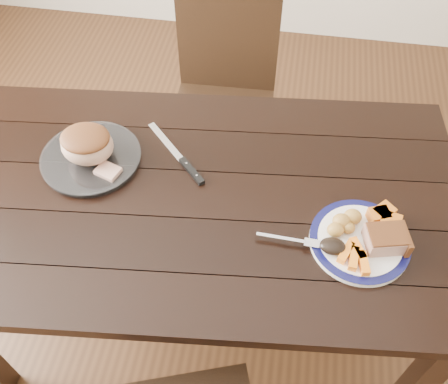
% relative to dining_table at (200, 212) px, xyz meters
% --- Properties ---
extents(ground, '(4.00, 4.00, 0.00)m').
position_rel_dining_table_xyz_m(ground, '(0.00, 0.00, -0.66)').
color(ground, '#472B16').
rests_on(ground, ground).
extents(dining_table, '(1.68, 1.05, 0.75)m').
position_rel_dining_table_xyz_m(dining_table, '(0.00, 0.00, 0.00)').
color(dining_table, black).
rests_on(dining_table, ground).
extents(chair_far, '(0.43, 0.44, 0.93)m').
position_rel_dining_table_xyz_m(chair_far, '(-0.04, 0.74, -0.13)').
color(chair_far, black).
rests_on(chair_far, ground).
extents(dinner_plate, '(0.28, 0.28, 0.02)m').
position_rel_dining_table_xyz_m(dinner_plate, '(0.47, -0.10, 0.10)').
color(dinner_plate, white).
rests_on(dinner_plate, dining_table).
extents(plate_rim, '(0.28, 0.28, 0.02)m').
position_rel_dining_table_xyz_m(plate_rim, '(0.47, -0.10, 0.11)').
color(plate_rim, '#0C0D3D').
rests_on(plate_rim, dinner_plate).
extents(serving_platter, '(0.31, 0.31, 0.02)m').
position_rel_dining_table_xyz_m(serving_platter, '(-0.36, 0.08, 0.10)').
color(serving_platter, white).
rests_on(serving_platter, dining_table).
extents(pork_slice, '(0.12, 0.11, 0.05)m').
position_rel_dining_table_xyz_m(pork_slice, '(0.54, -0.10, 0.14)').
color(pork_slice, tan).
rests_on(pork_slice, dinner_plate).
extents(roasted_potatoes, '(0.09, 0.10, 0.04)m').
position_rel_dining_table_xyz_m(roasted_potatoes, '(0.43, -0.07, 0.13)').
color(roasted_potatoes, gold).
rests_on(roasted_potatoes, dinner_plate).
extents(carrot_batons, '(0.09, 0.11, 0.02)m').
position_rel_dining_table_xyz_m(carrot_batons, '(0.46, -0.16, 0.12)').
color(carrot_batons, orange).
rests_on(carrot_batons, dinner_plate).
extents(pumpkin_wedges, '(0.10, 0.09, 0.04)m').
position_rel_dining_table_xyz_m(pumpkin_wedges, '(0.54, -0.03, 0.13)').
color(pumpkin_wedges, orange).
rests_on(pumpkin_wedges, dinner_plate).
extents(dark_mushroom, '(0.07, 0.05, 0.03)m').
position_rel_dining_table_xyz_m(dark_mushroom, '(0.40, -0.14, 0.13)').
color(dark_mushroom, black).
rests_on(dark_mushroom, dinner_plate).
extents(fork, '(0.18, 0.03, 0.00)m').
position_rel_dining_table_xyz_m(fork, '(0.29, -0.13, 0.11)').
color(fork, silver).
rests_on(fork, dinner_plate).
extents(roast_joint, '(0.16, 0.14, 0.11)m').
position_rel_dining_table_xyz_m(roast_joint, '(-0.36, 0.08, 0.16)').
color(roast_joint, tan).
rests_on(roast_joint, serving_platter).
extents(cut_slice, '(0.08, 0.08, 0.02)m').
position_rel_dining_table_xyz_m(cut_slice, '(-0.29, 0.02, 0.12)').
color(cut_slice, tan).
rests_on(cut_slice, serving_platter).
extents(carving_knife, '(0.24, 0.25, 0.01)m').
position_rel_dining_table_xyz_m(carving_knife, '(-0.07, 0.11, 0.10)').
color(carving_knife, silver).
rests_on(carving_knife, dining_table).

